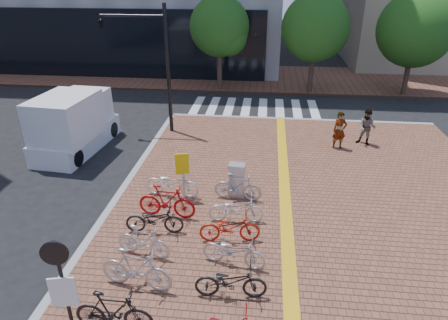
# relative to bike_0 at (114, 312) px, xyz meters

# --- Properties ---
(ground) EXTENTS (120.00, 120.00, 0.00)m
(ground) POSITION_rel_bike_0_xyz_m (1.98, 2.64, -0.69)
(ground) COLOR black
(ground) RESTS_ON ground
(kerb_north) EXTENTS (14.00, 0.25, 0.15)m
(kerb_north) POSITION_rel_bike_0_xyz_m (4.98, 14.64, -0.62)
(kerb_north) COLOR gray
(kerb_north) RESTS_ON ground
(far_sidewalk) EXTENTS (70.00, 8.00, 0.15)m
(far_sidewalk) POSITION_rel_bike_0_xyz_m (1.98, 23.64, -0.62)
(far_sidewalk) COLOR brown
(far_sidewalk) RESTS_ON ground
(crosswalk) EXTENTS (7.50, 4.00, 0.01)m
(crosswalk) POSITION_rel_bike_0_xyz_m (2.48, 16.64, -0.69)
(crosswalk) COLOR silver
(crosswalk) RESTS_ON ground
(street_trees) EXTENTS (16.20, 4.60, 6.35)m
(street_trees) POSITION_rel_bike_0_xyz_m (7.02, 20.10, 3.41)
(street_trees) COLOR #38281E
(street_trees) RESTS_ON far_sidewalk
(bike_0) EXTENTS (1.81, 0.53, 1.08)m
(bike_0) POSITION_rel_bike_0_xyz_m (0.00, 0.00, 0.00)
(bike_0) COLOR black
(bike_0) RESTS_ON sidewalk
(bike_1) EXTENTS (1.99, 0.82, 1.16)m
(bike_1) POSITION_rel_bike_0_xyz_m (0.08, 1.36, 0.04)
(bike_1) COLOR #BABABF
(bike_1) RESTS_ON sidewalk
(bike_2) EXTENTS (1.68, 0.76, 0.98)m
(bike_2) POSITION_rel_bike_0_xyz_m (-0.11, 2.61, -0.05)
(bike_2) COLOR silver
(bike_2) RESTS_ON sidewalk
(bike_3) EXTENTS (1.83, 0.76, 0.94)m
(bike_3) POSITION_rel_bike_0_xyz_m (-0.09, 3.73, -0.07)
(bike_3) COLOR black
(bike_3) RESTS_ON sidewalk
(bike_4) EXTENTS (1.95, 0.69, 1.15)m
(bike_4) POSITION_rel_bike_0_xyz_m (0.09, 4.61, 0.03)
(bike_4) COLOR #B50C10
(bike_4) RESTS_ON sidewalk
(bike_5) EXTENTS (2.01, 0.83, 1.03)m
(bike_5) POSITION_rel_bike_0_xyz_m (-0.05, 5.94, -0.03)
(bike_5) COLOR white
(bike_5) RESTS_ON sidewalk
(bike_7) EXTENTS (1.82, 0.74, 0.94)m
(bike_7) POSITION_rel_bike_0_xyz_m (2.48, 1.31, -0.07)
(bike_7) COLOR black
(bike_7) RESTS_ON sidewalk
(bike_8) EXTENTS (1.88, 0.96, 0.94)m
(bike_8) POSITION_rel_bike_0_xyz_m (2.46, 2.48, -0.07)
(bike_8) COLOR #B4B4B9
(bike_8) RESTS_ON sidewalk
(bike_9) EXTENTS (1.87, 0.85, 0.95)m
(bike_9) POSITION_rel_bike_0_xyz_m (2.24, 3.54, -0.07)
(bike_9) COLOR #B81B0D
(bike_9) RESTS_ON sidewalk
(bike_10) EXTENTS (1.81, 0.71, 0.93)m
(bike_10) POSITION_rel_bike_0_xyz_m (2.35, 4.58, -0.08)
(bike_10) COLOR silver
(bike_10) RESTS_ON sidewalk
(bike_11) EXTENTS (1.72, 0.62, 1.01)m
(bike_11) POSITION_rel_bike_0_xyz_m (2.30, 5.94, -0.04)
(bike_11) COLOR #ABACB0
(bike_11) RESTS_ON sidewalk
(pedestrian_a) EXTENTS (0.69, 0.52, 1.71)m
(pedestrian_a) POSITION_rel_bike_0_xyz_m (6.47, 10.90, 0.31)
(pedestrian_a) COLOR gray
(pedestrian_a) RESTS_ON sidewalk
(pedestrian_b) EXTENTS (1.02, 0.94, 1.68)m
(pedestrian_b) POSITION_rel_bike_0_xyz_m (7.78, 11.45, 0.30)
(pedestrian_b) COLOR #525568
(pedestrian_b) RESTS_ON sidewalk
(utility_box) EXTENTS (0.59, 0.45, 1.24)m
(utility_box) POSITION_rel_bike_0_xyz_m (2.24, 6.23, 0.08)
(utility_box) COLOR silver
(utility_box) RESTS_ON sidewalk
(yellow_sign) EXTENTS (0.47, 0.18, 1.76)m
(yellow_sign) POSITION_rel_bike_0_xyz_m (0.40, 5.79, 0.67)
(yellow_sign) COLOR #B7B7BC
(yellow_sign) RESTS_ON sidewalk
(notice_sign) EXTENTS (0.53, 0.17, 2.88)m
(notice_sign) POSITION_rel_bike_0_xyz_m (-0.65, -0.61, 1.27)
(notice_sign) COLOR black
(notice_sign) RESTS_ON sidewalk
(traffic_light_pole) EXTENTS (3.23, 1.25, 6.02)m
(traffic_light_pole) POSITION_rel_bike_0_xyz_m (-2.91, 12.22, 3.61)
(traffic_light_pole) COLOR black
(traffic_light_pole) RESTS_ON sidewalk
(box_truck) EXTENTS (2.46, 4.89, 2.73)m
(box_truck) POSITION_rel_bike_0_xyz_m (-5.38, 9.79, 0.59)
(box_truck) COLOR white
(box_truck) RESTS_ON ground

